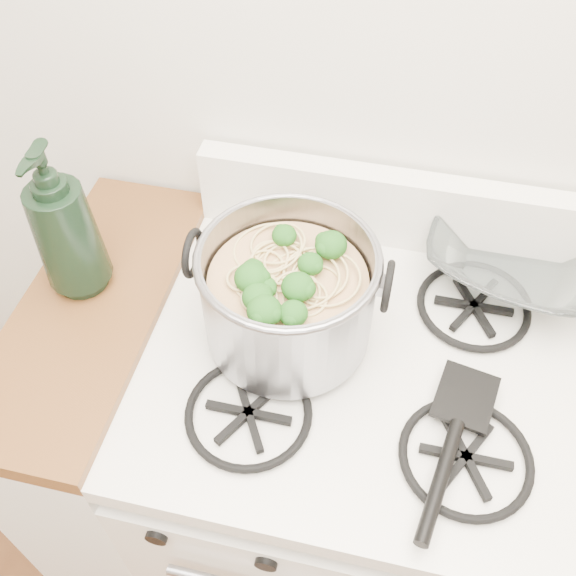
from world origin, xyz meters
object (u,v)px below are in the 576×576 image
Objects in this scene: stock_pot at (288,297)px; spatula at (466,394)px; gas_range at (348,476)px; glass_bowl at (514,260)px; bottle at (62,222)px.

spatula is at bearing -12.75° from stock_pot.
stock_pot reaches higher than spatula.
stock_pot is at bearing 178.40° from spatula.
stock_pot is at bearing 172.40° from gas_range.
spatula is (0.31, -0.07, -0.08)m from stock_pot.
glass_bowl is 0.81m from bottle.
stock_pot is 0.45m from glass_bowl.
spatula reaches higher than gas_range.
gas_range is 2.98× the size of spatula.
bottle reaches higher than spatula.
gas_range is 0.61m from glass_bowl.
stock_pot is 1.06× the size of bottle.
stock_pot is 0.32m from spatula.
glass_bowl is (0.23, 0.26, 0.50)m from gas_range.
bottle reaches higher than gas_range.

